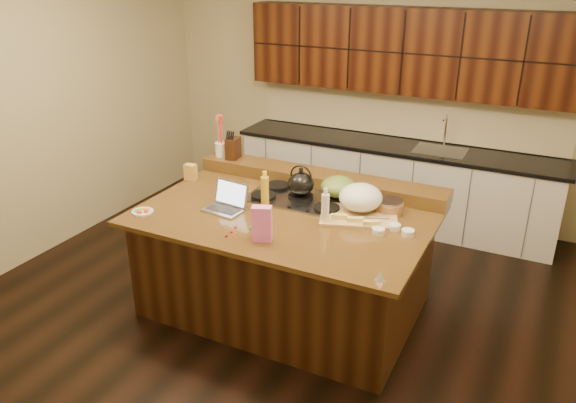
% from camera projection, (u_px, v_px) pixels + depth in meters
% --- Properties ---
extents(room, '(5.52, 5.02, 2.72)m').
position_uv_depth(room, '(285.00, 164.00, 4.50)').
color(room, black).
rests_on(room, ground).
extents(island, '(2.40, 1.60, 0.92)m').
position_uv_depth(island, '(285.00, 260.00, 4.85)').
color(island, black).
rests_on(island, ground).
extents(back_ledge, '(2.40, 0.30, 0.12)m').
position_uv_depth(back_ledge, '(319.00, 179.00, 5.22)').
color(back_ledge, black).
rests_on(back_ledge, island).
extents(cooktop, '(0.92, 0.52, 0.05)m').
position_uv_depth(cooktop, '(301.00, 198.00, 4.91)').
color(cooktop, gray).
rests_on(cooktop, island).
extents(back_counter, '(3.70, 0.66, 2.40)m').
position_uv_depth(back_counter, '(397.00, 139.00, 6.35)').
color(back_counter, silver).
rests_on(back_counter, ground).
extents(kettle, '(0.25, 0.25, 0.21)m').
position_uv_depth(kettle, '(301.00, 184.00, 4.85)').
color(kettle, black).
rests_on(kettle, cooktop).
extents(green_bowl, '(0.33, 0.33, 0.17)m').
position_uv_depth(green_bowl, '(339.00, 187.00, 4.85)').
color(green_bowl, '#55702C').
rests_on(green_bowl, cooktop).
extents(laptop, '(0.35, 0.29, 0.23)m').
position_uv_depth(laptop, '(227.00, 202.00, 4.71)').
color(laptop, '#B7B7BC').
rests_on(laptop, island).
extents(oil_bottle, '(0.09, 0.09, 0.27)m').
position_uv_depth(oil_bottle, '(265.00, 192.00, 4.72)').
color(oil_bottle, gold).
rests_on(oil_bottle, island).
extents(vinegar_bottle, '(0.07, 0.07, 0.25)m').
position_uv_depth(vinegar_bottle, '(325.00, 209.00, 4.43)').
color(vinegar_bottle, silver).
rests_on(vinegar_bottle, island).
extents(wooden_tray, '(0.73, 0.62, 0.25)m').
position_uv_depth(wooden_tray, '(360.00, 202.00, 4.60)').
color(wooden_tray, tan).
rests_on(wooden_tray, island).
extents(ramekin_a, '(0.12, 0.12, 0.04)m').
position_uv_depth(ramekin_a, '(408.00, 233.00, 4.27)').
color(ramekin_a, white).
rests_on(ramekin_a, island).
extents(ramekin_b, '(0.12, 0.12, 0.04)m').
position_uv_depth(ramekin_b, '(394.00, 227.00, 4.36)').
color(ramekin_b, white).
rests_on(ramekin_b, island).
extents(ramekin_c, '(0.11, 0.11, 0.04)m').
position_uv_depth(ramekin_c, '(378.00, 231.00, 4.30)').
color(ramekin_c, white).
rests_on(ramekin_c, island).
extents(strainer_bowl, '(0.28, 0.28, 0.09)m').
position_uv_depth(strainer_bowl, '(389.00, 207.00, 4.65)').
color(strainer_bowl, '#996B3F').
rests_on(strainer_bowl, island).
extents(kitchen_timer, '(0.10, 0.10, 0.07)m').
position_uv_depth(kitchen_timer, '(380.00, 275.00, 3.67)').
color(kitchen_timer, silver).
rests_on(kitchen_timer, island).
extents(pink_bag, '(0.17, 0.13, 0.28)m').
position_uv_depth(pink_bag, '(262.00, 224.00, 4.15)').
color(pink_bag, '#F874CC').
rests_on(pink_bag, island).
extents(candy_plate, '(0.19, 0.19, 0.01)m').
position_uv_depth(candy_plate, '(143.00, 212.00, 4.67)').
color(candy_plate, white).
rests_on(candy_plate, island).
extents(package_box, '(0.12, 0.09, 0.15)m').
position_uv_depth(package_box, '(191.00, 172.00, 5.33)').
color(package_box, gold).
rests_on(package_box, island).
extents(utensil_crock, '(0.14, 0.14, 0.14)m').
position_uv_depth(utensil_crock, '(221.00, 149.00, 5.60)').
color(utensil_crock, white).
rests_on(utensil_crock, back_ledge).
extents(knife_block, '(0.12, 0.18, 0.21)m').
position_uv_depth(knife_block, '(233.00, 148.00, 5.53)').
color(knife_block, black).
rests_on(knife_block, back_ledge).
extents(gumdrop_0, '(0.02, 0.02, 0.02)m').
position_uv_depth(gumdrop_0, '(226.00, 236.00, 4.25)').
color(gumdrop_0, red).
rests_on(gumdrop_0, island).
extents(gumdrop_1, '(0.02, 0.02, 0.02)m').
position_uv_depth(gumdrop_1, '(267.00, 239.00, 4.20)').
color(gumdrop_1, '#198C26').
rests_on(gumdrop_1, island).
extents(gumdrop_2, '(0.02, 0.02, 0.02)m').
position_uv_depth(gumdrop_2, '(235.00, 227.00, 4.39)').
color(gumdrop_2, red).
rests_on(gumdrop_2, island).
extents(gumdrop_3, '(0.02, 0.02, 0.02)m').
position_uv_depth(gumdrop_3, '(251.00, 228.00, 4.37)').
color(gumdrop_3, '#198C26').
rests_on(gumdrop_3, island).
extents(gumdrop_4, '(0.02, 0.02, 0.02)m').
position_uv_depth(gumdrop_4, '(232.00, 232.00, 4.31)').
color(gumdrop_4, red).
rests_on(gumdrop_4, island).
extents(gumdrop_5, '(0.02, 0.02, 0.02)m').
position_uv_depth(gumdrop_5, '(266.00, 238.00, 4.22)').
color(gumdrop_5, '#198C26').
rests_on(gumdrop_5, island).
extents(gumdrop_6, '(0.02, 0.02, 0.02)m').
position_uv_depth(gumdrop_6, '(253.00, 236.00, 4.25)').
color(gumdrop_6, red).
rests_on(gumdrop_6, island).
extents(gumdrop_7, '(0.02, 0.02, 0.02)m').
position_uv_depth(gumdrop_7, '(271.00, 236.00, 4.25)').
color(gumdrop_7, '#198C26').
rests_on(gumdrop_7, island).
extents(gumdrop_8, '(0.02, 0.02, 0.02)m').
position_uv_depth(gumdrop_8, '(252.00, 237.00, 4.23)').
color(gumdrop_8, red).
rests_on(gumdrop_8, island).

